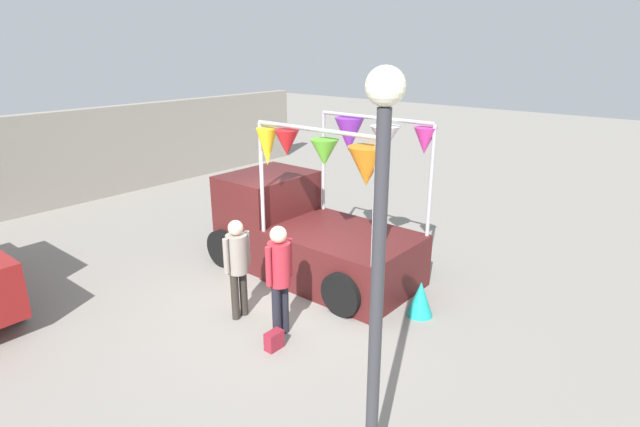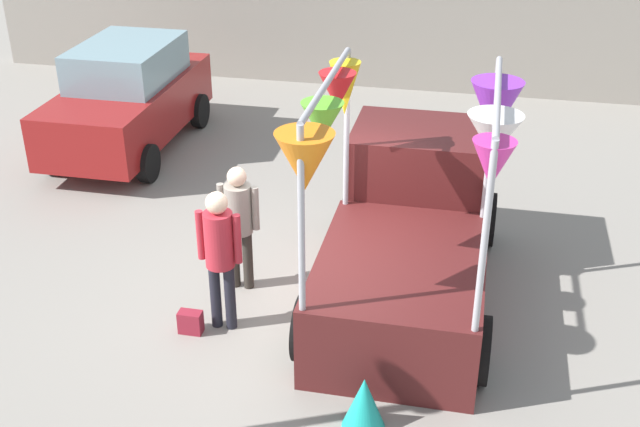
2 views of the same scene
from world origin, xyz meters
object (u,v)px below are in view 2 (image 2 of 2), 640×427
object	(u,v)px
person_customer	(220,247)
parked_car	(128,97)
vendor_truck	(410,225)
handbag	(191,322)
folded_kite_bundle_teal	(364,403)
person_vendor	(239,217)

from	to	relation	value
person_customer	parked_car	bearing A→B (deg)	124.04
person_customer	vendor_truck	bearing A→B (deg)	33.17
handbag	folded_kite_bundle_teal	size ratio (longest dim) A/B	0.47
person_vendor	handbag	bearing A→B (deg)	-105.40
parked_car	vendor_truck	bearing A→B (deg)	-33.77
vendor_truck	handbag	xyz separation A→B (m)	(-2.39, -1.53, -0.76)
folded_kite_bundle_teal	person_vendor	bearing A→B (deg)	130.98
person_customer	handbag	distance (m)	1.03
person_vendor	folded_kite_bundle_teal	world-z (taller)	person_vendor
person_customer	handbag	size ratio (longest dim) A/B	6.38
vendor_truck	parked_car	world-z (taller)	vendor_truck
vendor_truck	person_customer	size ratio (longest dim) A/B	2.31
person_customer	person_vendor	xyz separation A→B (m)	(-0.05, 0.89, -0.07)
vendor_truck	parked_car	size ratio (longest dim) A/B	1.03
folded_kite_bundle_teal	handbag	bearing A→B (deg)	152.81
vendor_truck	folded_kite_bundle_teal	distance (m)	2.76
person_customer	folded_kite_bundle_teal	world-z (taller)	person_customer
handbag	person_customer	bearing A→B (deg)	29.74
parked_car	handbag	world-z (taller)	parked_car
parked_car	person_customer	xyz separation A→B (m)	(3.33, -4.92, 0.14)
handbag	person_vendor	bearing A→B (deg)	74.60
vendor_truck	parked_car	bearing A→B (deg)	146.23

